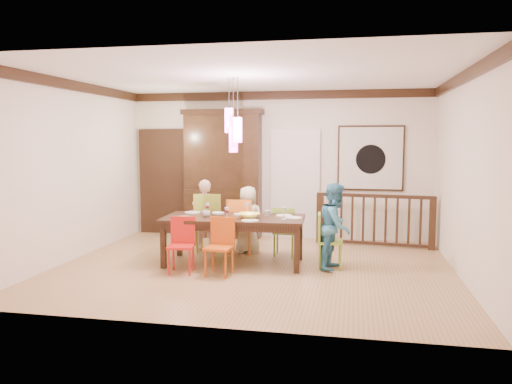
% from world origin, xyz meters
% --- Properties ---
extents(floor, '(6.00, 6.00, 0.00)m').
position_xyz_m(floor, '(0.00, 0.00, 0.00)').
color(floor, '#9A7B4A').
rests_on(floor, ground).
extents(ceiling, '(6.00, 6.00, 0.00)m').
position_xyz_m(ceiling, '(0.00, 0.00, 2.90)').
color(ceiling, white).
rests_on(ceiling, wall_back).
extents(wall_back, '(6.00, 0.00, 6.00)m').
position_xyz_m(wall_back, '(0.00, 2.50, 1.45)').
color(wall_back, silver).
rests_on(wall_back, floor).
extents(wall_left, '(0.00, 5.00, 5.00)m').
position_xyz_m(wall_left, '(-3.00, 0.00, 1.45)').
color(wall_left, silver).
rests_on(wall_left, floor).
extents(wall_right, '(0.00, 5.00, 5.00)m').
position_xyz_m(wall_right, '(3.00, 0.00, 1.45)').
color(wall_right, silver).
rests_on(wall_right, floor).
extents(crown_molding, '(6.00, 5.00, 0.16)m').
position_xyz_m(crown_molding, '(0.00, 0.00, 2.82)').
color(crown_molding, black).
rests_on(crown_molding, wall_back).
extents(panel_door, '(1.04, 0.07, 2.24)m').
position_xyz_m(panel_door, '(-2.40, 2.45, 1.05)').
color(panel_door, black).
rests_on(panel_door, wall_back).
extents(white_doorway, '(0.97, 0.05, 2.22)m').
position_xyz_m(white_doorway, '(0.35, 2.46, 1.05)').
color(white_doorway, silver).
rests_on(white_doorway, wall_back).
extents(painting, '(1.25, 0.06, 1.25)m').
position_xyz_m(painting, '(1.80, 2.46, 1.60)').
color(painting, black).
rests_on(painting, wall_back).
extents(pendant_cluster, '(0.27, 0.21, 1.14)m').
position_xyz_m(pendant_cluster, '(-0.34, 0.16, 2.11)').
color(pendant_cluster, '#F248A9').
rests_on(pendant_cluster, ceiling).
extents(dining_table, '(2.24, 1.11, 0.75)m').
position_xyz_m(dining_table, '(-0.34, 0.16, 0.67)').
color(dining_table, black).
rests_on(dining_table, floor).
extents(chair_far_left, '(0.51, 0.51, 1.03)m').
position_xyz_m(chair_far_left, '(-0.97, 0.94, 0.59)').
color(chair_far_left, '#92A82F').
rests_on(chair_far_left, floor).
extents(chair_far_mid, '(0.44, 0.44, 0.96)m').
position_xyz_m(chair_far_mid, '(-0.39, 0.87, 0.55)').
color(chair_far_mid, orange).
rests_on(chair_far_mid, floor).
extents(chair_far_right, '(0.38, 0.38, 0.83)m').
position_xyz_m(chair_far_right, '(0.36, 0.89, 0.48)').
color(chair_far_right, olive).
rests_on(chair_far_right, floor).
extents(chair_near_left, '(0.42, 0.42, 0.82)m').
position_xyz_m(chair_near_left, '(-0.97, -0.52, 0.47)').
color(chair_near_left, red).
rests_on(chair_near_left, floor).
extents(chair_near_mid, '(0.40, 0.40, 0.83)m').
position_xyz_m(chair_near_mid, '(-0.40, -0.53, 0.47)').
color(chair_near_mid, '#BD4C10').
rests_on(chair_near_mid, floor).
extents(chair_end_right, '(0.40, 0.40, 0.84)m').
position_xyz_m(chair_end_right, '(1.16, 0.22, 0.48)').
color(chair_end_right, '#86B12A').
rests_on(chair_end_right, floor).
extents(china_hutch, '(1.61, 0.46, 2.55)m').
position_xyz_m(china_hutch, '(-1.08, 2.30, 1.28)').
color(china_hutch, black).
rests_on(china_hutch, floor).
extents(balustrade, '(2.15, 0.33, 0.96)m').
position_xyz_m(balustrade, '(1.88, 1.95, 0.50)').
color(balustrade, black).
rests_on(balustrade, floor).
extents(person_far_left, '(0.47, 0.32, 1.26)m').
position_xyz_m(person_far_left, '(-1.07, 1.00, 0.63)').
color(person_far_left, '#FFC9C2').
rests_on(person_far_left, floor).
extents(person_far_mid, '(0.62, 0.45, 1.16)m').
position_xyz_m(person_far_mid, '(-0.28, 0.95, 0.58)').
color(person_far_mid, '#BCB28E').
rests_on(person_far_mid, floor).
extents(person_end_right, '(0.62, 0.73, 1.31)m').
position_xyz_m(person_end_right, '(1.23, 0.18, 0.65)').
color(person_end_right, teal).
rests_on(person_end_right, floor).
extents(serving_bowl, '(0.38, 0.38, 0.08)m').
position_xyz_m(serving_bowl, '(-0.08, 0.07, 0.79)').
color(serving_bowl, yellow).
rests_on(serving_bowl, dining_table).
extents(small_bowl, '(0.21, 0.21, 0.06)m').
position_xyz_m(small_bowl, '(-0.61, 0.19, 0.78)').
color(small_bowl, white).
rests_on(small_bowl, dining_table).
extents(cup_left, '(0.14, 0.14, 0.10)m').
position_xyz_m(cup_left, '(-0.77, 0.09, 0.80)').
color(cup_left, silver).
rests_on(cup_left, dining_table).
extents(cup_right, '(0.13, 0.13, 0.10)m').
position_xyz_m(cup_right, '(0.16, 0.33, 0.80)').
color(cup_right, silver).
rests_on(cup_right, dining_table).
extents(plate_far_left, '(0.26, 0.26, 0.01)m').
position_xyz_m(plate_far_left, '(-1.12, 0.45, 0.76)').
color(plate_far_left, white).
rests_on(plate_far_left, dining_table).
extents(plate_far_mid, '(0.26, 0.26, 0.01)m').
position_xyz_m(plate_far_mid, '(-0.28, 0.42, 0.76)').
color(plate_far_mid, white).
rests_on(plate_far_mid, dining_table).
extents(plate_far_right, '(0.26, 0.26, 0.01)m').
position_xyz_m(plate_far_right, '(0.42, 0.41, 0.76)').
color(plate_far_right, white).
rests_on(plate_far_right, dining_table).
extents(plate_near_left, '(0.26, 0.26, 0.01)m').
position_xyz_m(plate_near_left, '(-1.08, -0.09, 0.76)').
color(plate_near_left, white).
rests_on(plate_near_left, dining_table).
extents(plate_near_mid, '(0.26, 0.26, 0.01)m').
position_xyz_m(plate_near_mid, '(-0.01, -0.19, 0.76)').
color(plate_near_mid, white).
rests_on(plate_near_mid, dining_table).
extents(plate_end_right, '(0.26, 0.26, 0.01)m').
position_xyz_m(plate_end_right, '(0.59, 0.20, 0.76)').
color(plate_end_right, white).
rests_on(plate_end_right, dining_table).
extents(wine_glass_a, '(0.08, 0.08, 0.19)m').
position_xyz_m(wine_glass_a, '(-0.82, 0.30, 0.84)').
color(wine_glass_a, '#590C19').
rests_on(wine_glass_a, dining_table).
extents(wine_glass_b, '(0.08, 0.08, 0.19)m').
position_xyz_m(wine_glass_b, '(-0.18, 0.41, 0.84)').
color(wine_glass_b, silver).
rests_on(wine_glass_b, dining_table).
extents(wine_glass_c, '(0.08, 0.08, 0.19)m').
position_xyz_m(wine_glass_c, '(-0.38, -0.14, 0.84)').
color(wine_glass_c, '#590C19').
rests_on(wine_glass_c, dining_table).
extents(wine_glass_d, '(0.08, 0.08, 0.19)m').
position_xyz_m(wine_glass_d, '(0.46, 0.07, 0.84)').
color(wine_glass_d, silver).
rests_on(wine_glass_d, dining_table).
extents(napkin, '(0.18, 0.14, 0.01)m').
position_xyz_m(napkin, '(-0.43, -0.20, 0.76)').
color(napkin, '#D83359').
rests_on(napkin, dining_table).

